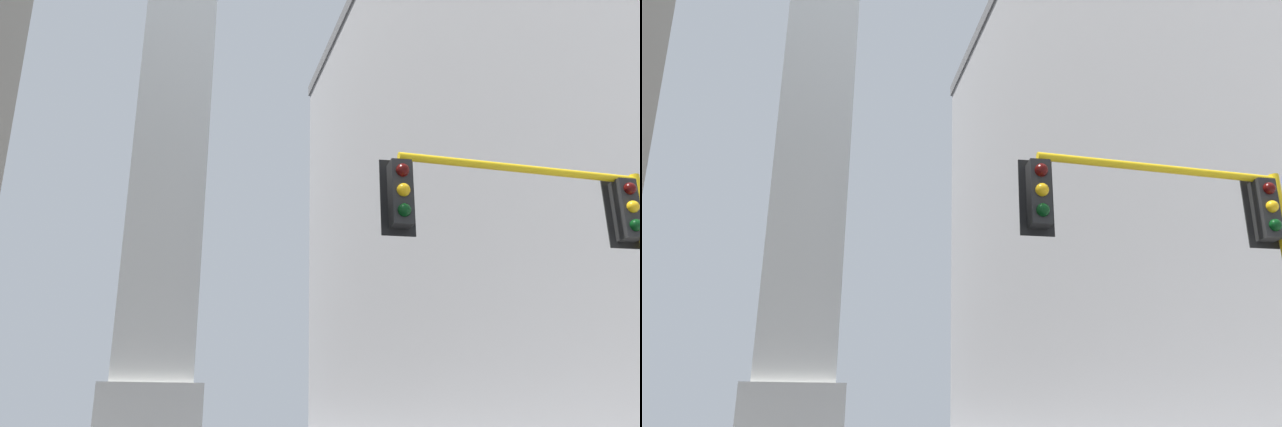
% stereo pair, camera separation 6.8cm
% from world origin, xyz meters
% --- Properties ---
extents(building_right, '(24.17, 43.14, 28.84)m').
position_xyz_m(building_right, '(23.20, 24.02, 14.43)').
color(building_right, '#9E9EA0').
rests_on(building_right, ground_plane).
extents(obelisk, '(8.95, 8.95, 71.64)m').
position_xyz_m(obelisk, '(0.00, 60.78, 34.58)').
color(obelisk, silver).
rests_on(obelisk, ground_plane).
extents(traffic_light_near_right, '(5.05, 0.52, 5.97)m').
position_xyz_m(traffic_light_near_right, '(7.36, 8.67, 4.55)').
color(traffic_light_near_right, yellow).
rests_on(traffic_light_near_right, ground_plane).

